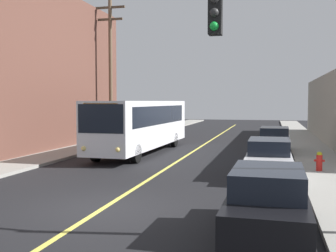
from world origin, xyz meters
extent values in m
plane|color=black|center=(0.00, 0.00, 0.00)|extent=(120.00, 120.00, 0.00)
cube|color=gray|center=(-7.25, 10.00, 0.07)|extent=(2.50, 90.00, 0.15)
cube|color=gray|center=(7.25, 10.00, 0.07)|extent=(2.50, 90.00, 0.15)
cube|color=#D8CC4C|center=(0.00, 15.00, 0.01)|extent=(0.16, 60.00, 0.01)
cube|color=black|center=(-8.54, 13.06, 1.60)|extent=(0.06, 13.50, 1.30)
cube|color=black|center=(-8.54, 13.06, 4.80)|extent=(0.06, 13.50, 1.30)
cube|color=black|center=(-8.54, 13.06, 8.00)|extent=(0.06, 13.50, 1.30)
cube|color=black|center=(8.54, 21.55, 1.60)|extent=(0.06, 18.66, 1.30)
cube|color=silver|center=(-2.97, 12.90, 1.83)|extent=(2.84, 12.06, 2.75)
cube|color=black|center=(-3.12, 6.92, 2.35)|extent=(2.35, 0.14, 1.40)
cube|color=black|center=(-2.83, 18.88, 2.45)|extent=(2.30, 0.14, 1.10)
cube|color=black|center=(-4.23, 12.93, 2.35)|extent=(0.30, 10.20, 1.10)
cube|color=black|center=(-1.72, 12.87, 2.35)|extent=(0.30, 10.20, 1.10)
cube|color=orange|center=(-3.12, 6.93, 2.95)|extent=(1.79, 0.10, 0.30)
sphere|color=#F9D872|center=(-4.01, 6.91, 0.90)|extent=(0.24, 0.24, 0.24)
sphere|color=#F9D872|center=(-2.22, 6.86, 0.90)|extent=(0.24, 0.24, 0.24)
cylinder|color=black|center=(-4.20, 8.73, 0.50)|extent=(0.32, 1.01, 1.00)
cylinder|color=black|center=(-1.95, 8.68, 0.50)|extent=(0.32, 1.01, 1.00)
cylinder|color=black|center=(-4.01, 16.43, 0.50)|extent=(0.32, 1.01, 1.00)
cylinder|color=black|center=(-1.76, 16.37, 0.50)|extent=(0.32, 1.01, 1.00)
cube|color=black|center=(4.76, -1.43, 0.67)|extent=(1.86, 4.43, 0.70)
cube|color=black|center=(4.76, -1.43, 1.32)|extent=(1.66, 2.49, 0.60)
cylinder|color=black|center=(3.93, -2.92, 0.32)|extent=(0.23, 0.64, 0.64)
cylinder|color=black|center=(5.53, -2.94, 0.32)|extent=(0.23, 0.64, 0.64)
cylinder|color=black|center=(3.98, 0.08, 0.32)|extent=(0.23, 0.64, 0.64)
cylinder|color=black|center=(5.58, 0.06, 0.32)|extent=(0.23, 0.64, 0.64)
cube|color=#B7B7BC|center=(4.72, 6.22, 0.67)|extent=(1.82, 4.41, 0.70)
cube|color=black|center=(4.72, 6.22, 1.32)|extent=(1.63, 2.47, 0.60)
cylinder|color=black|center=(3.92, 4.72, 0.32)|extent=(0.22, 0.64, 0.64)
cylinder|color=black|center=(5.52, 4.72, 0.32)|extent=(0.22, 0.64, 0.64)
cylinder|color=black|center=(3.91, 7.72, 0.32)|extent=(0.22, 0.64, 0.64)
cylinder|color=black|center=(5.51, 7.72, 0.32)|extent=(0.22, 0.64, 0.64)
cube|color=silver|center=(4.98, 14.27, 0.67)|extent=(1.90, 4.44, 0.70)
cube|color=black|center=(4.98, 14.27, 1.32)|extent=(1.67, 2.50, 0.60)
cylinder|color=black|center=(4.14, 12.78, 0.32)|extent=(0.23, 0.64, 0.64)
cylinder|color=black|center=(5.74, 12.75, 0.32)|extent=(0.23, 0.64, 0.64)
cylinder|color=black|center=(4.21, 15.78, 0.32)|extent=(0.23, 0.64, 0.64)
cylinder|color=black|center=(5.81, 15.75, 0.32)|extent=(0.23, 0.64, 0.64)
cylinder|color=brown|center=(-7.39, 18.64, 5.57)|extent=(0.28, 0.28, 10.84)
cube|color=#4C3D2D|center=(-7.39, 18.64, 10.39)|extent=(2.40, 0.16, 0.16)
cube|color=#4C3D2D|center=(-7.39, 18.64, 9.49)|extent=(2.00, 0.16, 0.16)
cube|color=black|center=(3.45, -1.11, 5.30)|extent=(0.32, 0.36, 1.00)
sphere|color=#2D2D2D|center=(3.45, -1.30, 5.30)|extent=(0.22, 0.22, 0.22)
sphere|color=green|center=(3.45, -1.30, 4.98)|extent=(0.22, 0.22, 0.22)
cylinder|color=red|center=(6.85, 7.62, 0.50)|extent=(0.26, 0.26, 0.70)
sphere|color=gold|center=(6.85, 7.62, 0.87)|extent=(0.24, 0.24, 0.24)
cylinder|color=red|center=(6.69, 7.62, 0.60)|extent=(0.12, 0.10, 0.10)
cylinder|color=red|center=(7.01, 7.62, 0.60)|extent=(0.12, 0.10, 0.10)
camera|label=1|loc=(4.83, -11.19, 3.18)|focal=43.80mm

